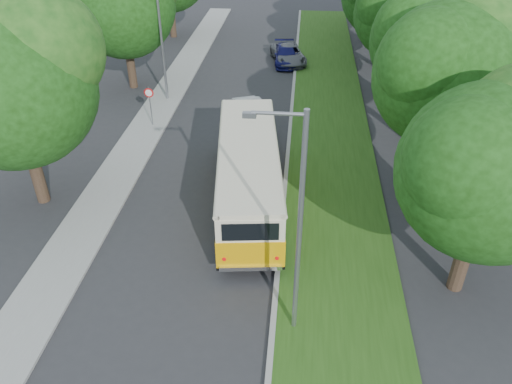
# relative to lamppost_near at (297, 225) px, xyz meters

# --- Properties ---
(ground) EXTENTS (120.00, 120.00, 0.00)m
(ground) POSITION_rel_lamppost_near_xyz_m (-4.21, 2.50, -4.37)
(ground) COLOR #2C2C2F
(ground) RESTS_ON ground
(curb) EXTENTS (0.20, 70.00, 0.15)m
(curb) POSITION_rel_lamppost_near_xyz_m (-0.61, 7.50, -4.29)
(curb) COLOR gray
(curb) RESTS_ON ground
(grass_verge) EXTENTS (4.50, 70.00, 0.13)m
(grass_verge) POSITION_rel_lamppost_near_xyz_m (1.74, 7.50, -4.30)
(grass_verge) COLOR #264E14
(grass_verge) RESTS_ON ground
(sidewalk) EXTENTS (2.20, 70.00, 0.12)m
(sidewalk) POSITION_rel_lamppost_near_xyz_m (-9.01, 7.50, -4.31)
(sidewalk) COLOR gray
(sidewalk) RESTS_ON ground
(treeline) EXTENTS (24.27, 41.91, 9.46)m
(treeline) POSITION_rel_lamppost_near_xyz_m (-1.06, 20.49, 1.56)
(treeline) COLOR #332319
(treeline) RESTS_ON ground
(lamppost_near) EXTENTS (1.71, 0.16, 8.00)m
(lamppost_near) POSITION_rel_lamppost_near_xyz_m (0.00, 0.00, 0.00)
(lamppost_near) COLOR gray
(lamppost_near) RESTS_ON ground
(lamppost_far) EXTENTS (1.71, 0.16, 7.50)m
(lamppost_far) POSITION_rel_lamppost_near_xyz_m (-8.91, 18.50, -0.25)
(lamppost_far) COLOR gray
(lamppost_far) RESTS_ON ground
(warning_sign) EXTENTS (0.56, 0.10, 2.50)m
(warning_sign) POSITION_rel_lamppost_near_xyz_m (-8.71, 14.48, -2.66)
(warning_sign) COLOR gray
(warning_sign) RESTS_ON ground
(vintage_bus) EXTENTS (3.87, 10.49, 3.04)m
(vintage_bus) POSITION_rel_lamppost_near_xyz_m (-2.21, 7.16, -2.85)
(vintage_bus) COLOR #F6AC07
(vintage_bus) RESTS_ON ground
(car_silver) EXTENTS (1.97, 4.57, 1.53)m
(car_silver) POSITION_rel_lamppost_near_xyz_m (-2.71, 11.41, -3.60)
(car_silver) COLOR #AAAAAE
(car_silver) RESTS_ON ground
(car_white) EXTENTS (2.92, 4.48, 1.40)m
(car_white) POSITION_rel_lamppost_near_xyz_m (-2.87, 15.23, -3.67)
(car_white) COLOR white
(car_white) RESTS_ON ground
(car_blue) EXTENTS (2.30, 4.62, 1.29)m
(car_blue) POSITION_rel_lamppost_near_xyz_m (-1.40, 26.44, -3.72)
(car_blue) COLOR #141558
(car_blue) RESTS_ON ground
(car_grey) EXTENTS (3.26, 5.11, 1.31)m
(car_grey) POSITION_rel_lamppost_near_xyz_m (-1.21, 26.59, -3.71)
(car_grey) COLOR #5B5E63
(car_grey) RESTS_ON ground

